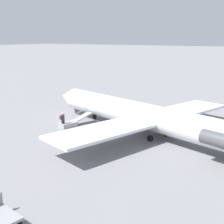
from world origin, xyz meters
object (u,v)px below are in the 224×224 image
passenger (63,119)px  luggage_cart (2,214)px  airplane_main (148,116)px  boarding_stairs (71,123)px

passenger → luggage_cart: 17.67m
airplane_main → boarding_stairs: airplane_main is taller
airplane_main → passenger: (8.92, 2.49, -0.98)m
boarding_stairs → airplane_main: bearing=-64.2°
airplane_main → luggage_cart: (-0.05, 17.70, -1.53)m
airplane_main → boarding_stairs: (8.64, 1.46, -1.62)m
airplane_main → passenger: airplane_main is taller
airplane_main → boarding_stairs: bearing=25.8°
boarding_stairs → luggage_cart: boarding_stairs is taller
airplane_main → passenger: bearing=31.7°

